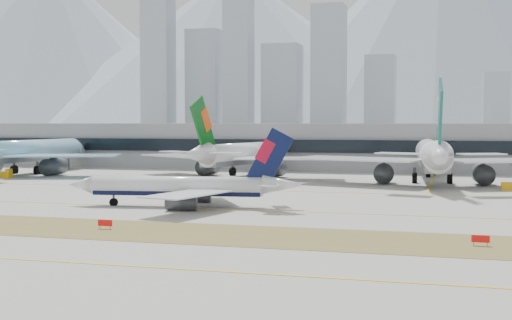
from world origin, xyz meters
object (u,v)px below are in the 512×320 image
(taxiing_airliner, at_px, (185,187))
(widebody_korean, at_px, (23,153))
(widebody_cathay, at_px, (433,157))
(widebody_eva, at_px, (243,155))
(terminal, at_px, (345,146))

(taxiing_airliner, distance_m, widebody_korean, 98.85)
(widebody_cathay, bearing_deg, widebody_eva, 73.01)
(taxiing_airliner, xyz_separation_m, widebody_cathay, (41.37, 62.20, 3.19))
(taxiing_airliner, xyz_separation_m, terminal, (11.03, 118.09, 4.00))
(taxiing_airliner, bearing_deg, widebody_cathay, -132.02)
(widebody_eva, height_order, terminal, widebody_eva)
(taxiing_airliner, distance_m, terminal, 118.67)
(widebody_eva, xyz_separation_m, terminal, (22.53, 44.64, 1.53))
(widebody_eva, distance_m, terminal, 50.03)
(widebody_korean, distance_m, widebody_eva, 65.42)
(widebody_cathay, relative_size, terminal, 0.25)
(widebody_korean, bearing_deg, taxiing_airliner, -127.26)
(taxiing_airliner, height_order, widebody_korean, widebody_korean)
(widebody_korean, xyz_separation_m, widebody_eva, (64.59, 10.41, -0.40))
(widebody_korean, xyz_separation_m, widebody_cathay, (117.46, -0.84, 0.31))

